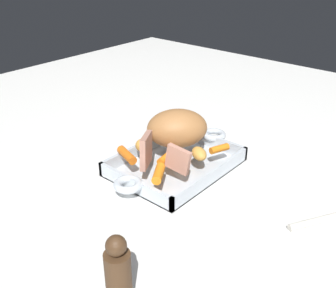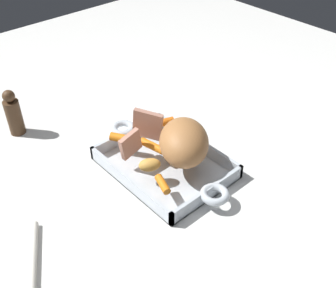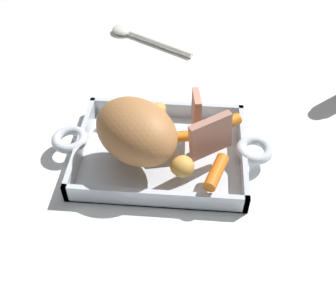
# 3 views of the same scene
# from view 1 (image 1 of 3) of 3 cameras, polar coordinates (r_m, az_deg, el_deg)

# --- Properties ---
(ground_plane) EXTENTS (2.18, 2.18, 0.00)m
(ground_plane) POSITION_cam_1_polar(r_m,az_deg,el_deg) (1.03, 1.10, -3.37)
(ground_plane) COLOR white
(roasting_dish) EXTENTS (0.41, 0.23, 0.04)m
(roasting_dish) POSITION_cam_1_polar(r_m,az_deg,el_deg) (1.02, 1.11, -2.71)
(roasting_dish) COLOR silver
(roasting_dish) RESTS_ON ground_plane
(pork_roast) EXTENTS (0.20, 0.19, 0.10)m
(pork_roast) POSITION_cam_1_polar(r_m,az_deg,el_deg) (1.03, 1.31, 2.25)
(pork_roast) COLOR #AD7240
(pork_roast) RESTS_ON roasting_dish
(roast_slice_thin) EXTENTS (0.08, 0.05, 0.08)m
(roast_slice_thin) POSITION_cam_1_polar(r_m,az_deg,el_deg) (0.95, -3.13, -0.91)
(roast_slice_thin) COLOR tan
(roast_slice_thin) RESTS_ON roasting_dish
(roast_slice_thick) EXTENTS (0.02, 0.07, 0.07)m
(roast_slice_thick) POSITION_cam_1_polar(r_m,az_deg,el_deg) (0.92, 1.45, -2.22)
(roast_slice_thick) COLOR tan
(roast_slice_thick) RESTS_ON roasting_dish
(baby_carrot_long) EXTENTS (0.06, 0.03, 0.02)m
(baby_carrot_long) POSITION_cam_1_polar(r_m,az_deg,el_deg) (1.02, 7.32, -0.66)
(baby_carrot_long) COLOR orange
(baby_carrot_long) RESTS_ON roasting_dish
(baby_carrot_northeast) EXTENTS (0.07, 0.03, 0.02)m
(baby_carrot_northeast) POSITION_cam_1_polar(r_m,az_deg,el_deg) (0.98, -0.12, -1.85)
(baby_carrot_northeast) COLOR orange
(baby_carrot_northeast) RESTS_ON roasting_dish
(baby_carrot_short) EXTENTS (0.07, 0.05, 0.02)m
(baby_carrot_short) POSITION_cam_1_polar(r_m,az_deg,el_deg) (0.91, -1.35, -4.22)
(baby_carrot_short) COLOR orange
(baby_carrot_short) RESTS_ON roasting_dish
(baby_carrot_center_left) EXTENTS (0.04, 0.07, 0.02)m
(baby_carrot_center_left) POSITION_cam_1_polar(r_m,az_deg,el_deg) (0.99, -5.89, -1.57)
(baby_carrot_center_left) COLOR orange
(baby_carrot_center_left) RESTS_ON roasting_dish
(potato_halved) EXTENTS (0.06, 0.06, 0.03)m
(potato_halved) POSITION_cam_1_polar(r_m,az_deg,el_deg) (1.02, -3.49, -0.16)
(potato_halved) COLOR gold
(potato_halved) RESTS_ON roasting_dish
(potato_corner) EXTENTS (0.06, 0.06, 0.03)m
(potato_corner) POSITION_cam_1_polar(r_m,az_deg,el_deg) (0.98, 4.46, -1.38)
(potato_corner) COLOR gold
(potato_corner) RESTS_ON roasting_dish
(pepper_mill) EXTENTS (0.04, 0.04, 0.13)m
(pepper_mill) POSITION_cam_1_polar(r_m,az_deg,el_deg) (0.65, -7.11, -17.87)
(pepper_mill) COLOR #4C331E
(pepper_mill) RESTS_ON ground_plane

